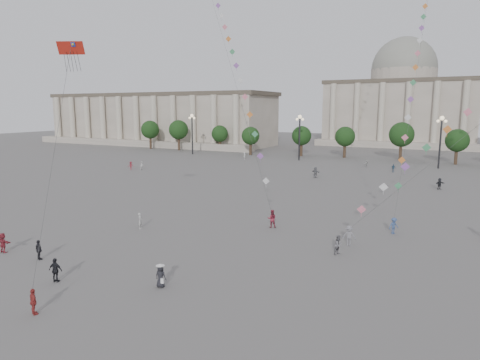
% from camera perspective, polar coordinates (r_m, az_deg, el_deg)
% --- Properties ---
extents(ground, '(360.00, 360.00, 0.00)m').
position_cam_1_polar(ground, '(33.90, -8.32, -11.64)').
color(ground, '#595653').
rests_on(ground, ground).
extents(hall_west, '(84.00, 26.22, 17.20)m').
position_cam_1_polar(hall_west, '(151.82, -10.91, 7.98)').
color(hall_west, gray).
rests_on(hall_west, ground).
extents(hall_central, '(48.30, 34.30, 35.50)m').
position_cam_1_polar(hall_central, '(155.93, 20.73, 9.71)').
color(hall_central, gray).
rests_on(hall_central, ground).
extents(tree_row, '(137.12, 5.12, 8.00)m').
position_cam_1_polar(tree_row, '(105.46, 17.14, 5.45)').
color(tree_row, '#38291C').
rests_on(tree_row, ground).
extents(lamp_post_far_west, '(2.00, 0.90, 10.65)m').
position_cam_1_polar(lamp_post_far_west, '(114.91, -6.41, 7.10)').
color(lamp_post_far_west, '#262628').
rests_on(lamp_post_far_west, ground).
extents(lamp_post_mid_west, '(2.00, 0.90, 10.65)m').
position_cam_1_polar(lamp_post_mid_west, '(101.43, 7.95, 6.74)').
color(lamp_post_mid_west, '#262628').
rests_on(lamp_post_mid_west, ground).
extents(lamp_post_mid_east, '(2.00, 0.90, 10.65)m').
position_cam_1_polar(lamp_post_mid_east, '(95.78, 25.22, 5.76)').
color(lamp_post_mid_east, '#262628').
rests_on(lamp_post_mid_east, ground).
extents(person_crowd_0, '(0.98, 0.63, 1.55)m').
position_cam_1_polar(person_crowd_0, '(87.38, 19.75, 1.49)').
color(person_crowd_0, '#31526E').
rests_on(person_crowd_0, ground).
extents(person_crowd_1, '(0.89, 0.98, 1.65)m').
position_cam_1_polar(person_crowd_1, '(88.38, -12.94, 1.93)').
color(person_crowd_1, white).
rests_on(person_crowd_1, ground).
extents(person_crowd_2, '(1.21, 1.17, 1.66)m').
position_cam_1_polar(person_crowd_2, '(88.20, -14.36, 1.86)').
color(person_crowd_2, maroon).
rests_on(person_crowd_2, ground).
extents(person_crowd_4, '(0.89, 1.45, 1.49)m').
position_cam_1_polar(person_crowd_4, '(92.74, 16.49, 2.08)').
color(person_crowd_4, '#B4B4B0').
rests_on(person_crowd_4, ground).
extents(person_crowd_6, '(1.28, 0.87, 1.84)m').
position_cam_1_polar(person_crowd_6, '(39.79, 14.34, -7.22)').
color(person_crowd_6, slate).
rests_on(person_crowd_6, ground).
extents(person_crowd_9, '(1.47, 1.55, 1.75)m').
position_cam_1_polar(person_crowd_9, '(71.52, 25.07, -0.45)').
color(person_crowd_9, black).
rests_on(person_crowd_9, ground).
extents(person_crowd_10, '(0.50, 0.69, 1.77)m').
position_cam_1_polar(person_crowd_10, '(102.90, 0.61, 3.26)').
color(person_crowd_10, silver).
rests_on(person_crowd_10, ground).
extents(person_crowd_12, '(1.87, 1.27, 1.94)m').
position_cam_1_polar(person_crowd_12, '(76.85, 10.03, 1.02)').
color(person_crowd_12, slate).
rests_on(person_crowd_12, ground).
extents(person_crowd_13, '(0.60, 0.71, 1.65)m').
position_cam_1_polar(person_crowd_13, '(45.07, -13.16, -5.31)').
color(person_crowd_13, '#AFAFAB').
rests_on(person_crowd_13, ground).
extents(tourist_0, '(1.04, 0.71, 1.63)m').
position_cam_1_polar(tourist_0, '(29.19, -25.84, -14.40)').
color(tourist_0, maroon).
rests_on(tourist_0, ground).
extents(tourist_1, '(1.04, 0.61, 1.66)m').
position_cam_1_polar(tourist_1, '(38.76, -25.23, -8.44)').
color(tourist_1, black).
rests_on(tourist_1, ground).
extents(tourist_2, '(1.61, 0.58, 1.72)m').
position_cam_1_polar(tourist_2, '(42.06, -29.06, -7.32)').
color(tourist_2, maroon).
rests_on(tourist_2, ground).
extents(tourist_4, '(1.10, 0.66, 1.75)m').
position_cam_1_polar(tourist_4, '(33.55, -23.38, -10.98)').
color(tourist_4, black).
rests_on(tourist_4, ground).
extents(kite_flyer_0, '(1.12, 1.02, 1.86)m').
position_cam_1_polar(kite_flyer_0, '(44.42, 4.27, -5.16)').
color(kite_flyer_0, maroon).
rests_on(kite_flyer_0, ground).
extents(kite_flyer_1, '(1.18, 1.18, 1.64)m').
position_cam_1_polar(kite_flyer_1, '(44.72, 19.82, -5.76)').
color(kite_flyer_1, '#395080').
rests_on(kite_flyer_1, ground).
extents(kite_flyer_2, '(0.91, 1.00, 1.66)m').
position_cam_1_polar(kite_flyer_2, '(37.33, 13.01, -8.42)').
color(kite_flyer_2, slate).
rests_on(kite_flyer_2, ground).
extents(hat_person, '(0.83, 0.60, 1.69)m').
position_cam_1_polar(hat_person, '(30.58, -10.54, -12.40)').
color(hat_person, black).
rests_on(hat_person, ground).
extents(dragon_kite, '(4.81, 6.01, 20.19)m').
position_cam_1_polar(dragon_kite, '(39.35, -21.60, 14.86)').
color(dragon_kite, '#A91D12').
rests_on(dragon_kite, ground).
extents(kite_train_west, '(28.65, 29.67, 60.02)m').
position_cam_1_polar(kite_train_west, '(65.44, -2.70, 20.98)').
color(kite_train_west, '#3F3F3F').
rests_on(kite_train_west, ground).
extents(kite_train_mid, '(1.92, 48.55, 68.14)m').
position_cam_1_polar(kite_train_mid, '(70.82, 23.59, 20.88)').
color(kite_train_mid, '#3F3F3F').
rests_on(kite_train_mid, ground).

